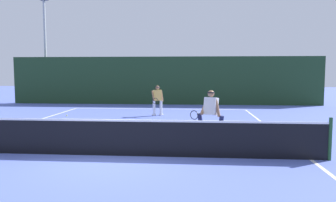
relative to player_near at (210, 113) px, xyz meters
The scene contains 11 objects.
ground_plane 3.60m from the player_near, 138.98° to the right, with size 80.00×80.00×0.00m, color #5568BF.
court_line_baseline_far 9.11m from the player_near, 106.86° to the left, with size 10.11×0.10×0.01m, color white.
court_line_sideline_right 3.45m from the player_near, 43.33° to the right, with size 0.10×21.93×0.01m, color white.
court_line_service 5.02m from the player_near, 122.14° to the left, with size 8.24×0.10×0.01m, color white.
court_line_centre 2.92m from the player_near, 160.84° to the left, with size 0.10×6.40×0.01m, color white.
tennis_net 3.51m from the player_near, 138.98° to the right, with size 11.07×0.09×1.08m.
player_near is the anchor object (origin of this frame).
player_far 6.18m from the player_near, 112.70° to the left, with size 0.63×0.89×1.52m.
tennis_ball 8.63m from the player_near, 143.25° to the left, with size 0.07×0.07×0.07m, color #D1E033.
back_fence_windscreen 11.75m from the player_near, 102.95° to the left, with size 20.95×0.12×3.22m, color #1F3A20.
light_pole 17.64m from the player_near, 131.75° to the left, with size 0.55×0.44×7.73m.
Camera 1 is at (2.13, -8.39, 2.21)m, focal length 35.22 mm.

